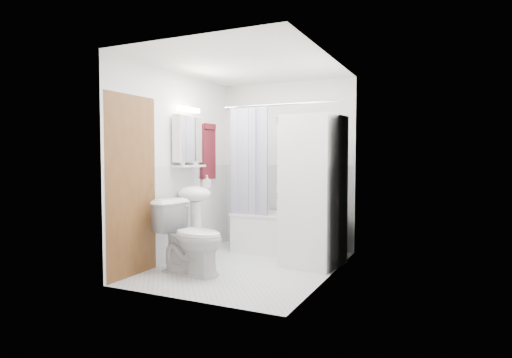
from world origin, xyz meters
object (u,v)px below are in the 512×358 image
at_px(bathtub, 286,231).
at_px(toilet, 191,238).
at_px(sink, 195,205).
at_px(washer_dryer, 313,191).

relative_size(bathtub, toilet, 1.69).
relative_size(bathtub, sink, 1.35).
bearing_deg(washer_dryer, bathtub, 145.69).
bearing_deg(toilet, bathtub, -14.50).
xyz_separation_m(bathtub, washer_dryer, (0.54, -0.49, 0.61)).
bearing_deg(toilet, sink, 36.82).
bearing_deg(bathtub, washer_dryer, -42.16).
height_order(washer_dryer, toilet, washer_dryer).
height_order(bathtub, washer_dryer, washer_dryer).
distance_m(bathtub, washer_dryer, 0.95).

